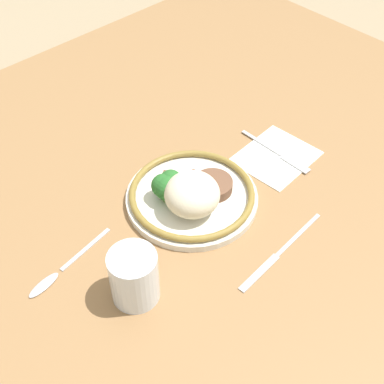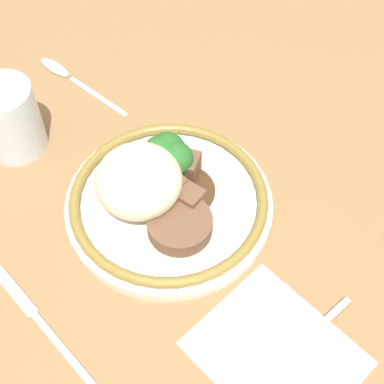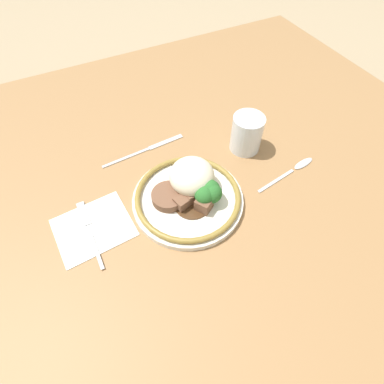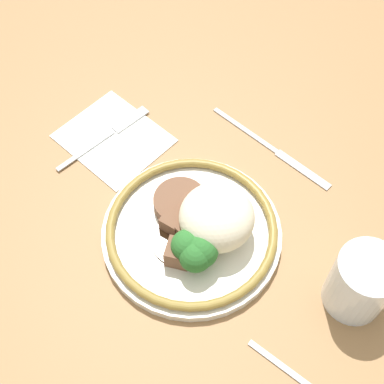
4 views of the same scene
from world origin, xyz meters
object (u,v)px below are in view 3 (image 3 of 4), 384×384
juice_glass (246,135)px  knife (147,149)px  fork (88,227)px  plate (189,192)px  spoon (297,168)px

juice_glass → knife: 0.24m
juice_glass → knife: (-0.22, 0.10, -0.04)m
fork → knife: size_ratio=0.78×
plate → knife: (-0.03, 0.18, -0.02)m
plate → fork: size_ratio=1.41×
spoon → juice_glass: bearing=113.8°
knife → spoon: 0.36m
knife → fork: bearing=-144.5°
fork → plate: bearing=-98.0°
juice_glass → fork: (-0.40, -0.05, -0.04)m
spoon → knife: bearing=134.9°
knife → spoon: size_ratio=1.24×
juice_glass → fork: bearing=-172.6°
juice_glass → knife: juice_glass is taller
juice_glass → spoon: bearing=-57.4°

